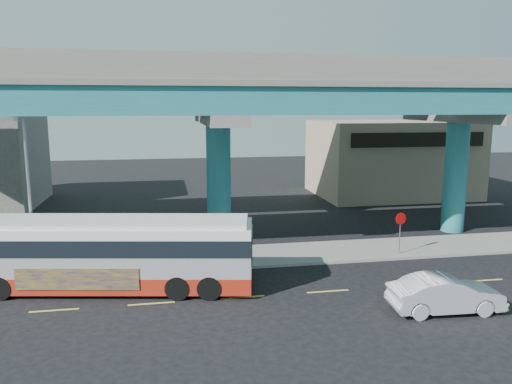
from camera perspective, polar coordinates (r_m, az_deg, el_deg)
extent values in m
plane|color=black|center=(23.12, -1.68, -11.67)|extent=(120.00, 120.00, 0.00)
cube|color=gray|center=(28.23, -3.40, -7.47)|extent=(70.00, 4.00, 0.15)
cube|color=#D8C64C|center=(23.10, -22.07, -12.43)|extent=(2.00, 0.12, 0.01)
cube|color=#D8C64C|center=(22.62, -11.87, -12.37)|extent=(2.00, 0.12, 0.01)
cube|color=#D8C64C|center=(22.84, -1.56, -11.93)|extent=(2.00, 0.12, 0.01)
cube|color=#D8C64C|center=(23.74, 8.21, -11.17)|extent=(2.00, 0.12, 0.01)
cube|color=#D8C64C|center=(25.25, 16.98, -10.20)|extent=(2.00, 0.12, 0.01)
cube|color=#D8C64C|center=(27.26, 24.57, -9.17)|extent=(2.00, 0.12, 0.01)
cylinder|color=#1F5F78|center=(30.80, -4.27, 0.91)|extent=(1.50, 1.50, 7.40)
cube|color=gray|center=(30.43, -4.37, 8.37)|extent=(2.00, 12.00, 0.60)
cube|color=gray|center=(33.91, -5.03, 10.04)|extent=(1.80, 5.00, 1.20)
cylinder|color=#1F5F78|center=(36.17, 21.82, 1.57)|extent=(1.50, 1.50, 7.40)
cube|color=gray|center=(35.86, 22.23, 7.90)|extent=(2.00, 12.00, 0.60)
cube|color=gray|center=(38.85, 19.52, 9.50)|extent=(1.80, 5.00, 1.20)
cube|color=#1F5F78|center=(26.95, -3.59, 10.31)|extent=(52.00, 5.00, 1.40)
cube|color=gray|center=(26.97, -3.61, 12.12)|extent=(52.00, 5.40, 0.30)
cube|color=gray|center=(24.52, -2.90, 13.64)|extent=(52.00, 0.25, 0.80)
cube|color=gray|center=(29.47, -4.22, 12.99)|extent=(52.00, 0.25, 0.80)
cube|color=#1F5F78|center=(33.93, -5.07, 12.23)|extent=(52.00, 5.00, 1.40)
cube|color=gray|center=(33.98, -5.09, 13.67)|extent=(52.00, 5.40, 0.30)
cube|color=gray|center=(31.54, -4.66, 14.97)|extent=(52.00, 0.25, 0.80)
cube|color=gray|center=(36.50, -5.49, 14.26)|extent=(52.00, 0.25, 0.80)
cube|color=tan|center=(49.34, 15.15, 3.75)|extent=(14.00, 10.00, 7.00)
cube|color=black|center=(44.64, 18.09, 5.70)|extent=(12.00, 0.25, 1.20)
cube|color=#A02313|center=(24.48, -16.19, -9.34)|extent=(13.34, 5.11, 0.76)
cube|color=#A9AAAE|center=(24.12, -16.32, -6.65)|extent=(13.34, 5.11, 1.63)
cube|color=black|center=(23.97, -16.39, -5.40)|extent=(13.40, 5.17, 0.76)
cube|color=silver|center=(23.82, -16.46, -4.01)|extent=(13.34, 5.11, 0.43)
cube|color=silver|center=(23.75, -16.49, -3.25)|extent=(12.90, 4.79, 0.22)
cube|color=black|center=(23.04, -0.47, -6.03)|extent=(0.52, 2.49, 1.30)
cube|color=#11164C|center=(23.41, -19.79, -9.38)|extent=(5.35, 1.04, 0.98)
cylinder|color=black|center=(25.08, -27.21, -9.73)|extent=(1.13, 0.52, 1.09)
cylinder|color=black|center=(27.20, -24.81, -8.05)|extent=(1.13, 0.52, 1.09)
cylinder|color=black|center=(22.64, -8.98, -10.79)|extent=(1.13, 0.52, 1.09)
cylinder|color=black|center=(24.97, -8.08, -8.78)|extent=(1.13, 0.52, 1.09)
cylinder|color=black|center=(22.47, -5.35, -10.88)|extent=(1.13, 0.52, 1.09)
cylinder|color=black|center=(24.81, -4.81, -8.83)|extent=(1.13, 0.52, 1.09)
imported|color=silver|center=(22.51, 20.85, -10.85)|extent=(2.18, 4.87, 1.54)
imported|color=#2C2C31|center=(28.64, -23.43, -6.56)|extent=(3.22, 4.41, 1.27)
cylinder|color=gray|center=(26.42, -24.45, -0.43)|extent=(0.16, 0.16, 8.03)
cylinder|color=gray|center=(25.02, -25.67, 7.71)|extent=(0.12, 2.17, 0.12)
cube|color=gray|center=(23.98, -26.33, 7.48)|extent=(0.50, 0.70, 0.18)
cylinder|color=gray|center=(29.49, 16.11, -4.83)|extent=(0.06, 0.06, 2.09)
cylinder|color=#B20A0A|center=(29.23, 16.23, -2.95)|extent=(0.71, 0.18, 0.72)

